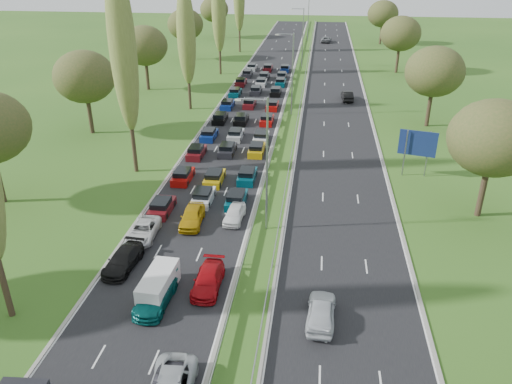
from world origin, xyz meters
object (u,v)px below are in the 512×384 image
(white_van_rear, at_px, (159,283))
(near_car_3, at_px, (123,260))
(near_car_2, at_px, (143,230))
(direction_sign, at_px, (417,145))

(white_van_rear, bearing_deg, near_car_3, 146.08)
(near_car_2, bearing_deg, direction_sign, 30.35)
(near_car_2, relative_size, near_car_3, 1.00)
(near_car_3, distance_m, white_van_rear, 4.79)
(direction_sign, bearing_deg, near_car_3, -140.00)
(near_car_2, bearing_deg, white_van_rear, -66.17)
(white_van_rear, height_order, direction_sign, direction_sign)
(near_car_3, bearing_deg, direction_sign, 44.43)
(near_car_2, xyz_separation_m, white_van_rear, (3.79, -7.52, 0.26))
(direction_sign, bearing_deg, near_car_2, -146.73)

